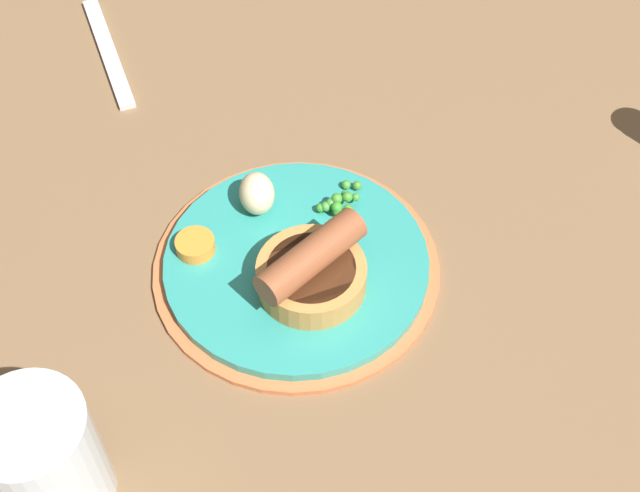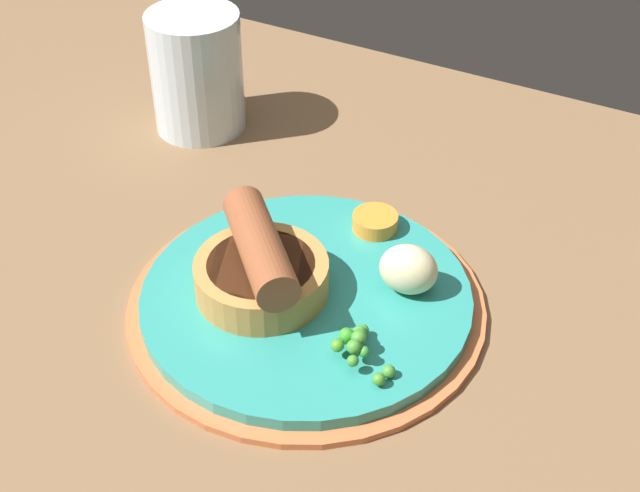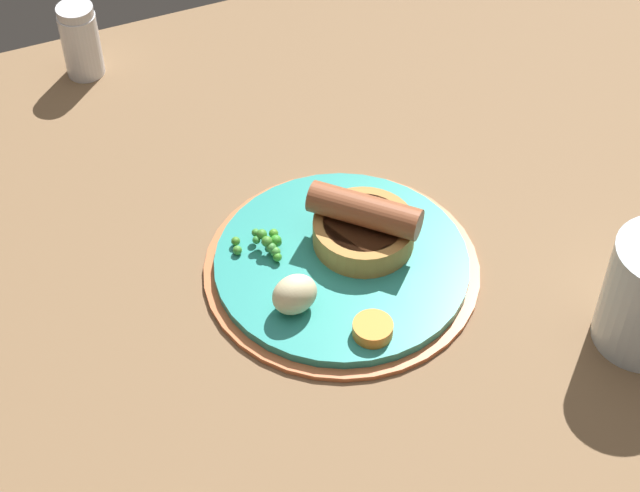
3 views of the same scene
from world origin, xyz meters
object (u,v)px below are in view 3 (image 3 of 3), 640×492
object	(u,v)px
sausage_pudding	(364,226)
pea_pile	(265,242)
carrot_slice_0	(373,329)
potato_chunk_0	(295,294)
salt_shaker	(81,41)
dinner_plate	(342,266)

from	to	relation	value
sausage_pudding	pea_pile	size ratio (longest dim) A/B	2.10
sausage_pudding	carrot_slice_0	distance (cm)	10.50
sausage_pudding	potato_chunk_0	world-z (taller)	sausage_pudding
salt_shaker	potato_chunk_0	bearing A→B (deg)	100.99
dinner_plate	sausage_pudding	world-z (taller)	sausage_pudding
pea_pile	potato_chunk_0	bearing A→B (deg)	89.19
carrot_slice_0	salt_shaker	xyz separation A→B (cm)	(12.58, -44.96, 1.99)
sausage_pudding	carrot_slice_0	bearing A→B (deg)	114.40
potato_chunk_0	salt_shaker	bearing A→B (deg)	-79.01
dinner_plate	pea_pile	bearing A→B (deg)	-33.22
potato_chunk_0	salt_shaker	xyz separation A→B (cm)	(7.77, -40.00, 0.85)
carrot_slice_0	salt_shaker	world-z (taller)	salt_shaker
sausage_pudding	potato_chunk_0	distance (cm)	9.69
pea_pile	salt_shaker	bearing A→B (deg)	-76.50
pea_pile	potato_chunk_0	world-z (taller)	potato_chunk_0
sausage_pudding	pea_pile	distance (cm)	8.71
potato_chunk_0	carrot_slice_0	xyz separation A→B (cm)	(-4.81, 4.96, -1.15)
dinner_plate	carrot_slice_0	distance (cm)	8.63
dinner_plate	salt_shaker	distance (cm)	39.09
dinner_plate	carrot_slice_0	world-z (taller)	carrot_slice_0
pea_pile	salt_shaker	size ratio (longest dim) A/B	0.53
dinner_plate	potato_chunk_0	xyz separation A→B (cm)	(5.78, 3.50, 2.58)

